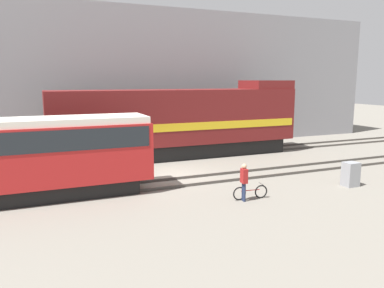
{
  "coord_description": "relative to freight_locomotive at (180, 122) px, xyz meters",
  "views": [
    {
      "loc": [
        -6.62,
        -18.89,
        5.17
      ],
      "look_at": [
        0.98,
        -0.65,
        1.8
      ],
      "focal_mm": 35.0,
      "sensor_mm": 36.0,
      "label": 1
    }
  ],
  "objects": [
    {
      "name": "track_near",
      "position": [
        -2.28,
        -6.22,
        -2.34
      ],
      "size": [
        60.0,
        1.51,
        0.14
      ],
      "color": "#47423D",
      "rests_on": "ground"
    },
    {
      "name": "signal_box",
      "position": [
        5.22,
        -9.93,
        -1.81
      ],
      "size": [
        0.7,
        0.6,
        1.2
      ],
      "color": "gray",
      "rests_on": "ground"
    },
    {
      "name": "track_far",
      "position": [
        -2.28,
        0.0,
        -2.34
      ],
      "size": [
        60.0,
        1.51,
        0.14
      ],
      "color": "#47423D",
      "rests_on": "ground"
    },
    {
      "name": "ground_plane",
      "position": [
        -2.28,
        -4.57,
        -2.41
      ],
      "size": [
        120.0,
        120.0,
        0.0
      ],
      "primitive_type": "plane",
      "color": "slate"
    },
    {
      "name": "streetcar",
      "position": [
        -9.2,
        -6.22,
        -0.37
      ],
      "size": [
        10.17,
        2.54,
        3.57
      ],
      "color": "black",
      "rests_on": "ground"
    },
    {
      "name": "freight_locomotive",
      "position": [
        0.0,
        0.0,
        0.0
      ],
      "size": [
        16.72,
        3.04,
        5.17
      ],
      "color": "black",
      "rests_on": "ground"
    },
    {
      "name": "person",
      "position": [
        -0.84,
        -9.94,
        -1.41
      ],
      "size": [
        0.26,
        0.38,
        1.66
      ],
      "color": "#232D4C",
      "rests_on": "ground"
    },
    {
      "name": "building_backdrop",
      "position": [
        -2.28,
        7.34,
        2.91
      ],
      "size": [
        44.48,
        6.0,
        10.64
      ],
      "color": "gray",
      "rests_on": "ground"
    },
    {
      "name": "bicycle",
      "position": [
        -0.44,
        -9.84,
        -2.1
      ],
      "size": [
        1.64,
        0.44,
        0.67
      ],
      "color": "black",
      "rests_on": "ground"
    }
  ]
}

